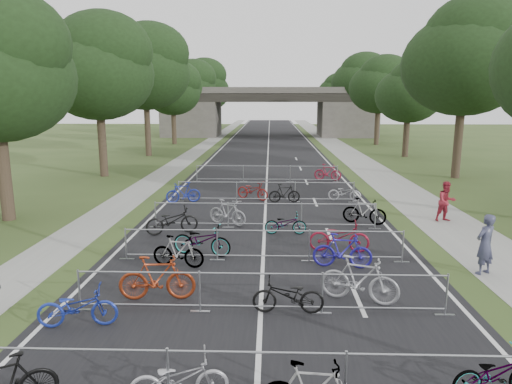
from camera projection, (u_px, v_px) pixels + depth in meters
road at (268, 146)px, 53.44m from camera, size 11.00×140.00×0.01m
sidewalk_right at (337, 146)px, 53.20m from camera, size 3.00×140.00×0.01m
sidewalk_left at (205, 146)px, 53.67m from camera, size 2.00×140.00×0.01m
lane_markings at (268, 146)px, 53.45m from camera, size 0.12×140.00×0.00m
overpass_bridge at (269, 112)px, 67.44m from camera, size 31.00×8.00×7.05m
tree_left_1 at (99, 69)px, 30.72m from camera, size 7.56×7.56×11.53m
tree_right_1 at (467, 59)px, 29.85m from camera, size 8.18×8.18×12.47m
tree_left_2 at (146, 69)px, 42.32m from camera, size 8.40×8.40×12.81m
tree_right_2 at (410, 93)px, 42.00m from camera, size 6.16×6.16×9.39m
tree_left_3 at (173, 90)px, 54.40m from camera, size 6.72×6.72×10.25m
tree_right_3 at (380, 86)px, 53.56m from camera, size 7.17×7.17×10.93m
tree_left_4 at (190, 86)px, 65.99m from camera, size 7.56×7.56×11.53m
tree_right_4 at (361, 81)px, 65.12m from camera, size 8.18×8.18×12.47m
tree_left_5 at (202, 83)px, 77.59m from camera, size 8.40×8.40×12.81m
tree_right_5 at (346, 96)px, 77.27m from camera, size 6.16×6.16×9.39m
tree_left_6 at (212, 94)px, 89.67m from camera, size 6.72×6.72×10.25m
tree_right_6 at (337, 91)px, 88.83m from camera, size 7.17×7.17×10.93m
barrier_row_1 at (256, 379)px, 7.88m from camera, size 9.70×0.08×1.10m
barrier_row_2 at (261, 293)px, 11.41m from camera, size 9.70×0.08×1.10m
barrier_row_3 at (263, 245)px, 15.13m from camera, size 9.70×0.08×1.10m
barrier_row_4 at (265, 215)px, 19.05m from camera, size 9.70×0.08×1.10m
barrier_row_5 at (266, 192)px, 23.95m from camera, size 9.70×0.08×1.10m
barrier_row_6 at (267, 174)px, 29.82m from camera, size 9.70×0.08×1.10m
bike_5 at (179, 380)px, 8.01m from camera, size 1.83×0.93×0.92m
bike_7 at (496, 374)px, 8.19m from camera, size 1.76×0.88×0.88m
bike_8 at (77, 307)px, 10.73m from camera, size 1.93×0.90×0.98m
bike_9 at (157, 278)px, 12.14m from camera, size 2.08×0.72×1.23m
bike_10 at (288, 296)px, 11.38m from camera, size 1.81×0.66×0.94m
bike_11 at (359, 280)px, 12.00m from camera, size 2.17×1.29×1.26m
bike_12 at (178, 252)px, 14.56m from camera, size 1.79×0.81×1.04m
bike_13 at (202, 240)px, 15.66m from camera, size 2.18×1.16×1.09m
bike_14 at (342, 251)px, 14.49m from camera, size 1.94×0.78×1.13m
bike_15 at (339, 237)px, 16.02m from camera, size 2.16×0.91×1.11m
bike_16 at (172, 221)px, 18.19m from camera, size 2.20×1.46×1.10m
bike_17 at (228, 213)px, 19.49m from camera, size 1.85×1.31×1.10m
bike_18 at (286, 224)px, 18.16m from camera, size 1.67×0.60×0.88m
bike_19 at (364, 211)px, 19.65m from camera, size 1.93×1.14×1.12m
bike_20 at (183, 193)px, 23.74m from camera, size 1.87×1.08×1.08m
bike_21 at (253, 190)px, 24.51m from camera, size 1.99×1.54×1.00m
bike_22 at (284, 194)px, 23.76m from camera, size 1.66×0.57×0.98m
bike_23 at (345, 193)px, 24.19m from camera, size 1.80×0.93×0.90m
bike_27 at (328, 172)px, 30.38m from camera, size 1.88×1.04×1.09m
pedestrian_a at (485, 245)px, 13.91m from camera, size 0.82×0.73×1.89m
pedestrian_b at (446, 202)px, 20.03m from camera, size 1.00×0.86×1.78m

